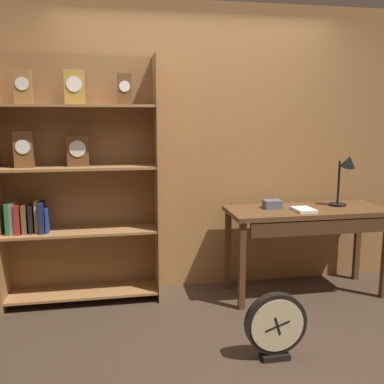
# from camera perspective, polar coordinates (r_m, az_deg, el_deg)

# --- Properties ---
(ground_plane) EXTENTS (10.00, 10.00, 0.00)m
(ground_plane) POSITION_cam_1_polar(r_m,az_deg,el_deg) (3.17, 5.81, -20.68)
(ground_plane) COLOR #3D2D21
(back_wood_panel) EXTENTS (4.80, 0.05, 2.60)m
(back_wood_panel) POSITION_cam_1_polar(r_m,az_deg,el_deg) (4.05, 0.78, 5.55)
(back_wood_panel) COLOR #9E6B3D
(back_wood_panel) RESTS_ON ground
(bookshelf) EXTENTS (1.33, 0.34, 2.11)m
(bookshelf) POSITION_cam_1_polar(r_m,az_deg,el_deg) (3.83, -15.19, 1.35)
(bookshelf) COLOR #9E6B3D
(bookshelf) RESTS_ON ground
(workbench) EXTENTS (1.42, 0.55, 0.79)m
(workbench) POSITION_cam_1_polar(r_m,az_deg,el_deg) (4.03, 14.82, -3.52)
(workbench) COLOR brown
(workbench) RESTS_ON ground
(desk_lamp) EXTENTS (0.20, 0.21, 0.48)m
(desk_lamp) POSITION_cam_1_polar(r_m,az_deg,el_deg) (4.18, 19.41, 2.46)
(desk_lamp) COLOR black
(desk_lamp) RESTS_ON workbench
(toolbox_small) EXTENTS (0.15, 0.12, 0.07)m
(toolbox_small) POSITION_cam_1_polar(r_m,az_deg,el_deg) (3.97, 10.43, -1.57)
(toolbox_small) COLOR #595960
(toolbox_small) RESTS_ON workbench
(open_repair_manual) EXTENTS (0.16, 0.22, 0.02)m
(open_repair_manual) POSITION_cam_1_polar(r_m,az_deg,el_deg) (3.91, 14.36, -2.25)
(open_repair_manual) COLOR silver
(open_repair_manual) RESTS_ON workbench
(round_clock_large) EXTENTS (0.42, 0.11, 0.46)m
(round_clock_large) POSITION_cam_1_polar(r_m,az_deg,el_deg) (3.08, 10.86, -16.75)
(round_clock_large) COLOR black
(round_clock_large) RESTS_ON ground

